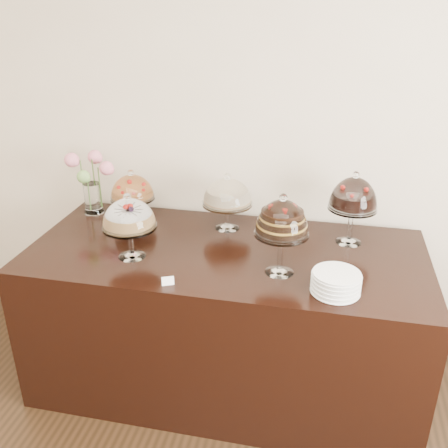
% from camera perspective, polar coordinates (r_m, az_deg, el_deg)
% --- Properties ---
extents(wall_back, '(5.00, 0.04, 3.00)m').
position_cam_1_polar(wall_back, '(3.06, 6.17, 11.48)').
color(wall_back, beige).
rests_on(wall_back, ground).
extents(display_counter, '(2.20, 1.00, 0.90)m').
position_cam_1_polar(display_counter, '(3.01, 0.20, -10.57)').
color(display_counter, black).
rests_on(display_counter, ground).
extents(cake_stand_sugar_sponge, '(0.29, 0.29, 0.37)m').
position_cam_1_polar(cake_stand_sugar_sponge, '(2.66, -10.82, 0.84)').
color(cake_stand_sugar_sponge, white).
rests_on(cake_stand_sugar_sponge, display_counter).
extents(cake_stand_choco_layer, '(0.27, 0.27, 0.43)m').
position_cam_1_polar(cake_stand_choco_layer, '(2.45, 6.64, 0.37)').
color(cake_stand_choco_layer, white).
rests_on(cake_stand_choco_layer, display_counter).
extents(cake_stand_cheesecake, '(0.30, 0.30, 0.35)m').
position_cam_1_polar(cake_stand_cheesecake, '(2.95, 0.38, 3.43)').
color(cake_stand_cheesecake, white).
rests_on(cake_stand_cheesecake, display_counter).
extents(cake_stand_dark_choco, '(0.27, 0.27, 0.42)m').
position_cam_1_polar(cake_stand_dark_choco, '(2.84, 14.58, 3.03)').
color(cake_stand_dark_choco, white).
rests_on(cake_stand_dark_choco, display_counter).
extents(cake_stand_fruit_tart, '(0.27, 0.27, 0.33)m').
position_cam_1_polar(cake_stand_fruit_tart, '(3.14, -10.47, 3.90)').
color(cake_stand_fruit_tart, white).
rests_on(cake_stand_fruit_tart, display_counter).
extents(flower_vase, '(0.32, 0.29, 0.39)m').
position_cam_1_polar(flower_vase, '(3.29, -14.97, 4.85)').
color(flower_vase, white).
rests_on(flower_vase, display_counter).
extents(plate_stack, '(0.23, 0.23, 0.10)m').
position_cam_1_polar(plate_stack, '(2.43, 12.67, -6.56)').
color(plate_stack, white).
rests_on(plate_stack, display_counter).
extents(price_card_left, '(0.06, 0.04, 0.04)m').
position_cam_1_polar(price_card_left, '(2.46, -6.43, -6.49)').
color(price_card_left, white).
rests_on(price_card_left, display_counter).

